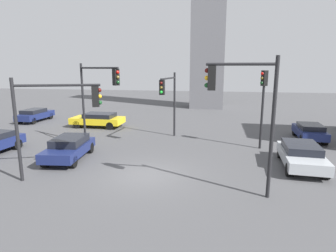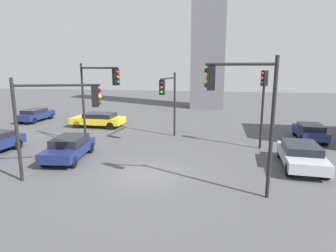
{
  "view_description": "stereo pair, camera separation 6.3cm",
  "coord_description": "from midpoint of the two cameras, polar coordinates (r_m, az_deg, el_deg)",
  "views": [
    {
      "loc": [
        3.51,
        -13.3,
        5.44
      ],
      "look_at": [
        0.23,
        5.15,
        1.54
      ],
      "focal_mm": 30.11,
      "sensor_mm": 36.0,
      "label": 1
    },
    {
      "loc": [
        3.57,
        -13.29,
        5.44
      ],
      "look_at": [
        0.23,
        5.15,
        1.54
      ],
      "focal_mm": 30.11,
      "sensor_mm": 36.0,
      "label": 2
    }
  ],
  "objects": [
    {
      "name": "traffic_light_3",
      "position": [
        19.72,
        18.61,
        5.97
      ],
      "size": [
        0.49,
        0.44,
        5.26
      ],
      "rotation": [
        0.0,
        0.0,
        -2.58
      ],
      "color": "black",
      "rests_on": "ground_plane"
    },
    {
      "name": "car_4",
      "position": [
        17.28,
        25.26,
        -5.27
      ],
      "size": [
        2.24,
        4.59,
        1.31
      ],
      "rotation": [
        0.0,
        0.0,
        -1.63
      ],
      "color": "#ADB2B7",
      "rests_on": "ground_plane"
    },
    {
      "name": "traffic_light_2",
      "position": [
        19.44,
        -14.21,
        7.43
      ],
      "size": [
        3.73,
        2.57,
        5.73
      ],
      "rotation": [
        0.0,
        0.0,
        -0.59
      ],
      "color": "black",
      "rests_on": "ground_plane"
    },
    {
      "name": "car_7",
      "position": [
        17.99,
        -19.48,
        -4.12
      ],
      "size": [
        2.32,
        4.29,
        1.35
      ],
      "rotation": [
        0.0,
        0.0,
        -1.46
      ],
      "color": "navy",
      "rests_on": "ground_plane"
    },
    {
      "name": "car_2",
      "position": [
        26.97,
        -14.03,
        1.32
      ],
      "size": [
        4.75,
        2.2,
        1.3
      ],
      "rotation": [
        0.0,
        0.0,
        3.13
      ],
      "color": "yellow",
      "rests_on": "ground_plane"
    },
    {
      "name": "traffic_light_4",
      "position": [
        11.88,
        14.97,
        4.91
      ],
      "size": [
        2.89,
        0.32,
        5.91
      ],
      "rotation": [
        0.0,
        0.0,
        3.13
      ],
      "color": "black",
      "rests_on": "ground_plane"
    },
    {
      "name": "ground_plane",
      "position": [
        14.8,
        -4.57,
        -9.85
      ],
      "size": [
        106.43,
        106.43,
        0.0
      ],
      "primitive_type": "plane",
      "color": "#4C4C4F"
    },
    {
      "name": "traffic_light_0",
      "position": [
        20.73,
        0.06,
        6.51
      ],
      "size": [
        0.6,
        3.66,
        5.07
      ],
      "rotation": [
        0.0,
        0.0,
        -1.68
      ],
      "color": "black",
      "rests_on": "ground_plane"
    },
    {
      "name": "car_3",
      "position": [
        32.0,
        -25.39,
        2.1
      ],
      "size": [
        1.79,
        4.24,
        1.29
      ],
      "rotation": [
        0.0,
        0.0,
        1.56
      ],
      "color": "navy",
      "rests_on": "ground_plane"
    },
    {
      "name": "traffic_light_1",
      "position": [
        14.44,
        -21.7,
        3.3
      ],
      "size": [
        3.87,
        1.49,
        4.99
      ],
      "rotation": [
        0.0,
        0.0,
        0.33
      ],
      "color": "black",
      "rests_on": "ground_plane"
    },
    {
      "name": "skyline_tower",
      "position": [
        40.01,
        8.21,
        19.95
      ],
      "size": [
        4.4,
        4.4,
        22.44
      ],
      "primitive_type": "cube",
      "color": "slate",
      "rests_on": "ground_plane"
    },
    {
      "name": "car_0",
      "position": [
        23.92,
        26.67,
        -0.94
      ],
      "size": [
        1.95,
        4.02,
        1.27
      ],
      "rotation": [
        0.0,
        0.0,
        1.53
      ],
      "color": "navy",
      "rests_on": "ground_plane"
    }
  ]
}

